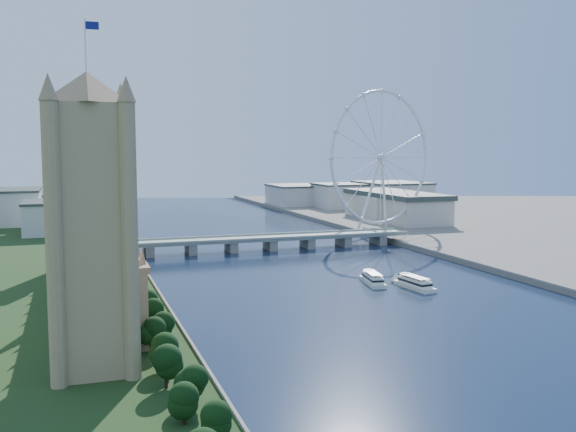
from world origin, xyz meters
name	(u,v)px	position (x,y,z in m)	size (l,w,h in m)	color
ground	(553,390)	(0.00, 0.00, 0.00)	(2000.00, 2000.00, 0.00)	#1C304E
tree_row	(169,359)	(-113.00, 42.00, 8.92)	(8.34, 152.34, 20.18)	black
victoria_tower	(91,214)	(-135.00, 55.00, 54.49)	(28.16, 28.16, 112.00)	tan
parliament_range	(101,264)	(-128.00, 170.00, 18.48)	(24.00, 200.00, 70.00)	tan
big_ben	(91,163)	(-128.00, 278.00, 66.57)	(20.02, 20.02, 110.00)	tan
westminster_bridge	(270,241)	(0.00, 300.00, 6.63)	(220.00, 22.00, 9.50)	gray
london_eye	(381,158)	(119.98, 355.08, 67.52)	(113.60, 39.12, 124.30)	silver
county_hall	(395,223)	(175.00, 430.00, 0.00)	(54.00, 144.00, 35.00)	beige
city_skyline	(236,200)	(39.22, 560.08, 16.96)	(505.00, 280.00, 32.00)	beige
tour_boat_near	(373,284)	(17.65, 162.43, 0.00)	(8.10, 31.58, 7.00)	silver
tour_boat_far	(414,288)	(34.08, 144.73, 0.00)	(8.27, 32.22, 7.14)	silver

